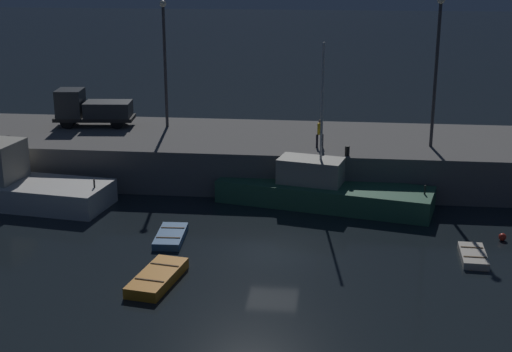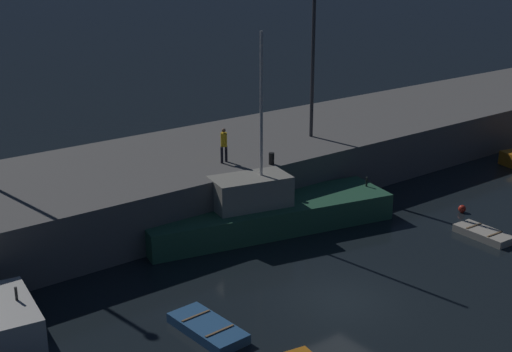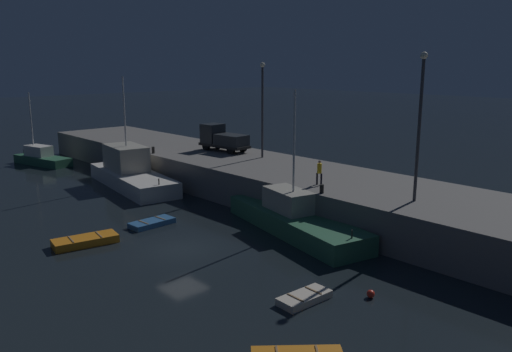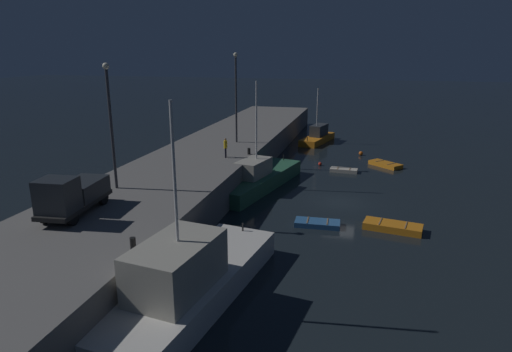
{
  "view_description": "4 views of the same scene",
  "coord_description": "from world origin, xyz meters",
  "px_view_note": "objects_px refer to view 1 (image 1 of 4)",
  "views": [
    {
      "loc": [
        2.84,
        -33.41,
        14.26
      ],
      "look_at": [
        -1.56,
        6.45,
        1.99
      ],
      "focal_mm": 51.42,
      "sensor_mm": 36.0,
      "label": 1
    },
    {
      "loc": [
        -17.81,
        -17.36,
        13.21
      ],
      "look_at": [
        1.93,
        7.83,
        2.68
      ],
      "focal_mm": 49.83,
      "sensor_mm": 36.0,
      "label": 2
    },
    {
      "loc": [
        24.65,
        -16.63,
        11.09
      ],
      "look_at": [
        -2.96,
        8.89,
        2.81
      ],
      "focal_mm": 35.78,
      "sensor_mm": 36.0,
      "label": 3
    },
    {
      "loc": [
        -34.67,
        -1.83,
        12.0
      ],
      "look_at": [
        -1.11,
        6.83,
        2.09
      ],
      "focal_mm": 30.92,
      "sensor_mm": 36.0,
      "label": 4
    }
  ],
  "objects_px": {
    "fishing_boat_blue": "(322,190)",
    "lamp_post_east": "(437,62)",
    "rowboat_white_mid": "(171,236)",
    "bollard_west": "(8,141)",
    "mooring_buoy_near": "(502,237)",
    "dockworker": "(320,132)",
    "dinghy_orange_near": "(473,256)",
    "utility_truck": "(90,109)",
    "dinghy_red_small": "(157,278)",
    "lamp_post_west": "(165,55)",
    "bollard_central": "(347,151)"
  },
  "relations": [
    {
      "from": "fishing_boat_blue",
      "to": "lamp_post_east",
      "type": "height_order",
      "value": "lamp_post_east"
    },
    {
      "from": "fishing_boat_blue",
      "to": "rowboat_white_mid",
      "type": "height_order",
      "value": "fishing_boat_blue"
    },
    {
      "from": "fishing_boat_blue",
      "to": "bollard_west",
      "type": "bearing_deg",
      "value": 176.57
    },
    {
      "from": "mooring_buoy_near",
      "to": "dockworker",
      "type": "distance_m",
      "value": 12.72
    },
    {
      "from": "dinghy_orange_near",
      "to": "rowboat_white_mid",
      "type": "xyz_separation_m",
      "value": [
        -15.14,
        0.89,
        0.01
      ]
    },
    {
      "from": "rowboat_white_mid",
      "to": "mooring_buoy_near",
      "type": "height_order",
      "value": "rowboat_white_mid"
    },
    {
      "from": "dinghy_orange_near",
      "to": "utility_truck",
      "type": "bearing_deg",
      "value": 149.0
    },
    {
      "from": "mooring_buoy_near",
      "to": "dockworker",
      "type": "relative_size",
      "value": 0.22
    },
    {
      "from": "utility_truck",
      "to": "dockworker",
      "type": "distance_m",
      "value": 16.38
    },
    {
      "from": "mooring_buoy_near",
      "to": "utility_truck",
      "type": "height_order",
      "value": "utility_truck"
    },
    {
      "from": "dinghy_red_small",
      "to": "fishing_boat_blue",
      "type": "bearing_deg",
      "value": 58.38
    },
    {
      "from": "fishing_boat_blue",
      "to": "lamp_post_west",
      "type": "bearing_deg",
      "value": 145.95
    },
    {
      "from": "utility_truck",
      "to": "dinghy_red_small",
      "type": "bearing_deg",
      "value": -63.91
    },
    {
      "from": "mooring_buoy_near",
      "to": "bollard_west",
      "type": "relative_size",
      "value": 0.62
    },
    {
      "from": "dockworker",
      "to": "bollard_central",
      "type": "xyz_separation_m",
      "value": [
        1.68,
        -1.71,
        -0.71
      ]
    },
    {
      "from": "fishing_boat_blue",
      "to": "bollard_central",
      "type": "distance_m",
      "value": 2.8
    },
    {
      "from": "fishing_boat_blue",
      "to": "mooring_buoy_near",
      "type": "bearing_deg",
      "value": -26.1
    },
    {
      "from": "mooring_buoy_near",
      "to": "utility_truck",
      "type": "distance_m",
      "value": 28.29
    },
    {
      "from": "fishing_boat_blue",
      "to": "lamp_post_east",
      "type": "distance_m",
      "value": 10.41
    },
    {
      "from": "lamp_post_west",
      "to": "bollard_west",
      "type": "distance_m",
      "value": 11.59
    },
    {
      "from": "lamp_post_west",
      "to": "dockworker",
      "type": "xyz_separation_m",
      "value": [
        10.6,
        -4.51,
        -3.93
      ]
    },
    {
      "from": "dinghy_red_small",
      "to": "utility_truck",
      "type": "xyz_separation_m",
      "value": [
        -9.03,
        18.45,
        3.71
      ]
    },
    {
      "from": "bollard_west",
      "to": "bollard_central",
      "type": "xyz_separation_m",
      "value": [
        20.92,
        -0.04,
        -0.02
      ]
    },
    {
      "from": "dinghy_orange_near",
      "to": "bollard_central",
      "type": "xyz_separation_m",
      "value": [
        -6.09,
        8.39,
        2.84
      ]
    },
    {
      "from": "lamp_post_west",
      "to": "bollard_central",
      "type": "height_order",
      "value": "lamp_post_west"
    },
    {
      "from": "bollard_west",
      "to": "dinghy_red_small",
      "type": "bearing_deg",
      "value": -45.6
    },
    {
      "from": "lamp_post_west",
      "to": "bollard_west",
      "type": "relative_size",
      "value": 13.55
    },
    {
      "from": "fishing_boat_blue",
      "to": "bollard_central",
      "type": "height_order",
      "value": "fishing_boat_blue"
    },
    {
      "from": "dinghy_orange_near",
      "to": "lamp_post_east",
      "type": "height_order",
      "value": "lamp_post_east"
    },
    {
      "from": "lamp_post_east",
      "to": "bollard_west",
      "type": "relative_size",
      "value": 14.45
    },
    {
      "from": "rowboat_white_mid",
      "to": "dockworker",
      "type": "height_order",
      "value": "dockworker"
    },
    {
      "from": "bollard_west",
      "to": "bollard_central",
      "type": "bearing_deg",
      "value": -0.11
    },
    {
      "from": "lamp_post_east",
      "to": "fishing_boat_blue",
      "type": "bearing_deg",
      "value": -149.37
    },
    {
      "from": "fishing_boat_blue",
      "to": "lamp_post_east",
      "type": "bearing_deg",
      "value": 30.63
    },
    {
      "from": "rowboat_white_mid",
      "to": "bollard_central",
      "type": "distance_m",
      "value": 12.09
    },
    {
      "from": "utility_truck",
      "to": "fishing_boat_blue",
      "type": "bearing_deg",
      "value": -23.26
    },
    {
      "from": "rowboat_white_mid",
      "to": "lamp_post_east",
      "type": "bearing_deg",
      "value": 35.85
    },
    {
      "from": "utility_truck",
      "to": "rowboat_white_mid",
      "type": "bearing_deg",
      "value": -57.48
    },
    {
      "from": "bollard_west",
      "to": "rowboat_white_mid",
      "type": "bearing_deg",
      "value": -32.43
    },
    {
      "from": "lamp_post_east",
      "to": "bollard_west",
      "type": "distance_m",
      "value": 26.69
    },
    {
      "from": "bollard_central",
      "to": "dinghy_red_small",
      "type": "bearing_deg",
      "value": -123.91
    },
    {
      "from": "lamp_post_west",
      "to": "bollard_west",
      "type": "bearing_deg",
      "value": -144.45
    },
    {
      "from": "dinghy_red_small",
      "to": "utility_truck",
      "type": "distance_m",
      "value": 20.87
    },
    {
      "from": "dinghy_orange_near",
      "to": "lamp_post_west",
      "type": "relative_size",
      "value": 0.33
    },
    {
      "from": "rowboat_white_mid",
      "to": "bollard_west",
      "type": "distance_m",
      "value": 14.36
    },
    {
      "from": "rowboat_white_mid",
      "to": "dinghy_red_small",
      "type": "relative_size",
      "value": 0.79
    },
    {
      "from": "fishing_boat_blue",
      "to": "rowboat_white_mid",
      "type": "relative_size",
      "value": 4.02
    },
    {
      "from": "rowboat_white_mid",
      "to": "fishing_boat_blue",
      "type": "bearing_deg",
      "value": 39.87
    },
    {
      "from": "lamp_post_west",
      "to": "utility_truck",
      "type": "height_order",
      "value": "lamp_post_west"
    },
    {
      "from": "mooring_buoy_near",
      "to": "lamp_post_west",
      "type": "relative_size",
      "value": 0.05
    }
  ]
}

